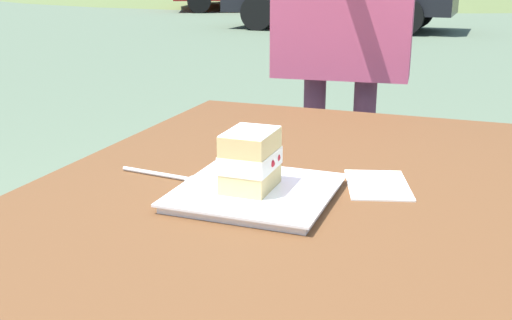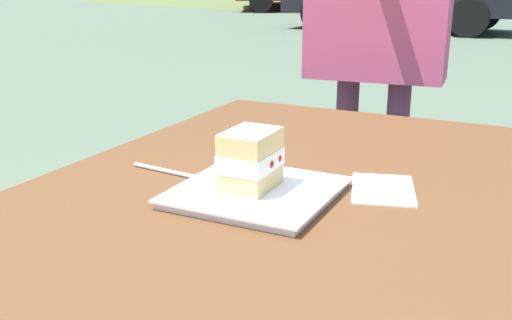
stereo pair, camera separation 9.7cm
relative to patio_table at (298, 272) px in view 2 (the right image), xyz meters
The scene contains 5 objects.
patio_table is the anchor object (origin of this frame).
dessert_plate 0.15m from the patio_table, 116.96° to the right, with size 0.25×0.25×0.02m.
cake_slice 0.19m from the patio_table, 114.07° to the right, with size 0.10×0.09×0.10m.
dessert_fork 0.31m from the patio_table, 107.12° to the right, with size 0.03×0.17×0.01m.
paper_napkin 0.21m from the patio_table, 155.51° to the left, with size 0.18×0.14×0.00m.
Camera 2 is at (0.78, 0.31, 1.09)m, focal length 42.44 mm.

